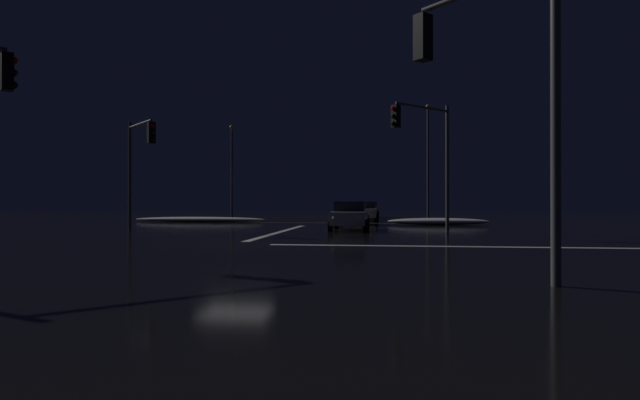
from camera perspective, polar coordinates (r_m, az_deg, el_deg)
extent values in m
cube|color=black|center=(19.21, -9.13, -4.95)|extent=(120.00, 120.00, 0.10)
cube|color=white|center=(27.01, -4.30, -3.47)|extent=(0.35, 13.78, 0.01)
cube|color=yellow|center=(38.44, -0.83, -2.51)|extent=(22.00, 0.15, 0.01)
cube|color=white|center=(18.64, 15.78, -4.92)|extent=(13.78, 0.40, 0.01)
ellipsoid|color=white|center=(41.16, -13.02, -2.08)|extent=(10.36, 1.50, 0.39)
ellipsoid|color=white|center=(35.88, 12.78, -2.30)|extent=(6.75, 1.50, 0.46)
cube|color=#B7B7BC|center=(28.42, 3.28, -1.97)|extent=(1.80, 4.20, 0.70)
cube|color=black|center=(28.61, 3.31, -0.70)|extent=(1.60, 2.00, 0.55)
cylinder|color=black|center=(26.84, 4.97, -2.82)|extent=(0.22, 0.64, 0.64)
cylinder|color=black|center=(26.97, 1.14, -2.80)|extent=(0.22, 0.64, 0.64)
cylinder|color=black|center=(29.93, 5.21, -2.55)|extent=(0.22, 0.64, 0.64)
cylinder|color=black|center=(30.05, 1.77, -2.54)|extent=(0.22, 0.64, 0.64)
sphere|color=#F9EFC6|center=(26.26, 4.37, -2.00)|extent=(0.22, 0.22, 0.22)
sphere|color=#F9EFC6|center=(26.36, 1.55, -1.99)|extent=(0.22, 0.22, 0.22)
cube|color=slate|center=(34.93, 3.60, -1.64)|extent=(1.80, 4.20, 0.70)
cube|color=black|center=(35.12, 3.62, -0.62)|extent=(1.60, 2.00, 0.55)
cylinder|color=black|center=(33.35, 4.97, -2.31)|extent=(0.22, 0.64, 0.64)
cylinder|color=black|center=(33.47, 1.89, -2.30)|extent=(0.22, 0.64, 0.64)
cylinder|color=black|center=(36.44, 5.17, -2.13)|extent=(0.22, 0.64, 0.64)
cylinder|color=black|center=(36.55, 2.34, -2.13)|extent=(0.22, 0.64, 0.64)
sphere|color=#F9EFC6|center=(32.78, 4.50, -1.65)|extent=(0.22, 0.22, 0.22)
sphere|color=#F9EFC6|center=(32.87, 2.23, -1.64)|extent=(0.22, 0.22, 0.22)
cube|color=silver|center=(41.65, 4.97, -1.42)|extent=(1.80, 4.20, 0.70)
cube|color=black|center=(41.84, 4.98, -0.55)|extent=(1.60, 2.00, 0.55)
cylinder|color=black|center=(40.08, 6.17, -1.96)|extent=(0.22, 0.64, 0.64)
cylinder|color=black|center=(40.16, 3.60, -1.96)|extent=(0.22, 0.64, 0.64)
cylinder|color=black|center=(43.18, 6.25, -1.84)|extent=(0.22, 0.64, 0.64)
cylinder|color=black|center=(43.25, 3.86, -1.84)|extent=(0.22, 0.64, 0.64)
sphere|color=#F9EFC6|center=(39.51, 5.79, -1.41)|extent=(0.22, 0.22, 0.22)
sphere|color=#F9EFC6|center=(39.56, 3.91, -1.41)|extent=(0.22, 0.22, 0.22)
cube|color=#14512D|center=(46.85, 4.96, -1.28)|extent=(1.80, 4.20, 0.70)
cube|color=black|center=(47.05, 4.97, -0.52)|extent=(1.60, 2.00, 0.55)
cylinder|color=black|center=(45.28, 6.02, -1.76)|extent=(0.22, 0.64, 0.64)
cylinder|color=black|center=(45.36, 3.74, -1.76)|extent=(0.22, 0.64, 0.64)
cylinder|color=black|center=(48.38, 6.10, -1.67)|extent=(0.22, 0.64, 0.64)
cylinder|color=black|center=(48.45, 3.97, -1.66)|extent=(0.22, 0.64, 0.64)
sphere|color=#F9EFC6|center=(44.71, 5.68, -1.27)|extent=(0.22, 0.22, 0.22)
sphere|color=#F9EFC6|center=(44.77, 4.02, -1.27)|extent=(0.22, 0.22, 0.22)
cube|color=#C66014|center=(53.22, 5.36, -1.16)|extent=(1.80, 4.20, 0.70)
cube|color=black|center=(53.42, 5.37, -0.48)|extent=(1.60, 2.00, 0.55)
cylinder|color=black|center=(51.66, 6.30, -1.57)|extent=(0.22, 0.64, 0.64)
cylinder|color=black|center=(51.72, 4.31, -1.57)|extent=(0.22, 0.64, 0.64)
cylinder|color=black|center=(54.76, 6.36, -1.50)|extent=(0.22, 0.64, 0.64)
cylinder|color=black|center=(54.82, 4.47, -1.50)|extent=(0.22, 0.64, 0.64)
sphere|color=#F9EFC6|center=(51.09, 6.01, -1.14)|extent=(0.22, 0.22, 0.22)
sphere|color=#F9EFC6|center=(51.13, 4.55, -1.14)|extent=(0.22, 0.22, 0.22)
cylinder|color=#4C4C51|center=(10.50, 24.35, 8.46)|extent=(0.18, 0.18, 6.22)
cube|color=black|center=(12.73, 11.19, 17.00)|extent=(0.46, 0.46, 1.05)
sphere|color=red|center=(12.94, 10.62, 18.32)|extent=(0.22, 0.22, 0.22)
sphere|color=black|center=(12.83, 10.63, 16.86)|extent=(0.22, 0.22, 0.22)
sphere|color=black|center=(12.74, 10.63, 15.37)|extent=(0.22, 0.22, 0.22)
cylinder|color=#4C4C51|center=(30.22, -20.06, 2.47)|extent=(0.18, 0.18, 5.89)
cylinder|color=#4C4C51|center=(28.93, -19.06, 7.86)|extent=(2.39, 2.39, 0.12)
cube|color=black|center=(27.31, -17.95, 7.01)|extent=(0.46, 0.46, 1.05)
sphere|color=red|center=(27.21, -17.84, 7.77)|extent=(0.22, 0.22, 0.22)
sphere|color=black|center=(27.16, -17.84, 7.05)|extent=(0.22, 0.22, 0.22)
sphere|color=black|center=(27.12, -17.84, 6.33)|extent=(0.22, 0.22, 0.22)
cube|color=black|center=(17.31, -31.01, 11.91)|extent=(0.46, 0.46, 1.05)
sphere|color=red|center=(17.40, -30.47, 13.01)|extent=(0.22, 0.22, 0.22)
sphere|color=black|center=(17.33, -30.47, 11.90)|extent=(0.22, 0.22, 0.22)
sphere|color=black|center=(17.26, -30.47, 10.78)|extent=(0.22, 0.22, 0.22)
cylinder|color=#4C4C51|center=(27.05, 13.74, 3.32)|extent=(0.18, 0.18, 6.40)
cylinder|color=#4C4C51|center=(25.98, 11.16, 9.91)|extent=(2.70, 2.70, 0.12)
cube|color=black|center=(24.53, 8.28, 9.03)|extent=(0.46, 0.46, 1.05)
sphere|color=red|center=(24.48, 8.02, 9.87)|extent=(0.22, 0.22, 0.22)
sphere|color=black|center=(24.42, 8.02, 9.08)|extent=(0.22, 0.22, 0.22)
sphere|color=black|center=(24.36, 8.02, 8.28)|extent=(0.22, 0.22, 0.22)
cylinder|color=#424247|center=(50.25, -9.60, 2.86)|extent=(0.20, 0.20, 8.47)
sphere|color=#F9AD47|center=(50.68, -9.60, 7.85)|extent=(0.44, 0.44, 0.44)
cylinder|color=#424247|center=(48.29, 11.72, 3.88)|extent=(0.20, 0.20, 9.98)
sphere|color=#F9AD47|center=(48.94, 11.71, 9.92)|extent=(0.44, 0.44, 0.44)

